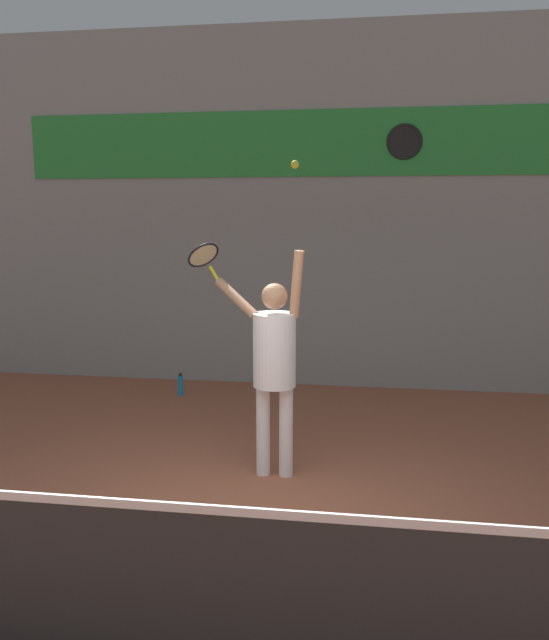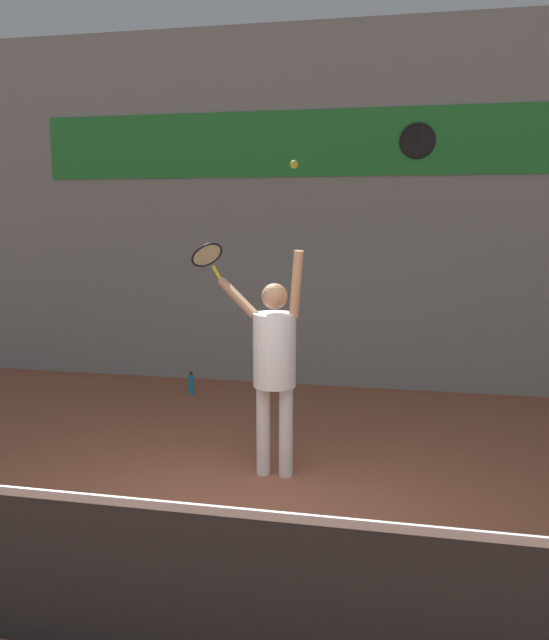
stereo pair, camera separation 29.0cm
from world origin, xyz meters
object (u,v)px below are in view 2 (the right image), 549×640
at_px(scoreboard_clock, 417,141).
at_px(water_bottle, 191,384).
at_px(tennis_player, 274,357).
at_px(tennis_ball, 294,164).
at_px(tennis_racket, 208,256).

xyz_separation_m(scoreboard_clock, water_bottle, (-2.94, -0.77, -3.27)).
bearing_deg(tennis_player, tennis_ball, -31.07).
bearing_deg(water_bottle, tennis_ball, -53.90).
distance_m(scoreboard_clock, water_bottle, 4.46).
relative_size(tennis_racket, tennis_ball, 5.88).
xyz_separation_m(scoreboard_clock, tennis_player, (-1.29, -3.19, -2.26)).
xyz_separation_m(tennis_ball, water_bottle, (-1.85, 2.54, -2.73)).
height_order(scoreboard_clock, tennis_player, scoreboard_clock).
height_order(tennis_player, water_bottle, tennis_player).
xyz_separation_m(tennis_player, water_bottle, (-1.65, 2.42, -1.01)).
distance_m(tennis_player, tennis_racket, 1.28).
distance_m(tennis_player, water_bottle, 3.09).
relative_size(tennis_player, water_bottle, 6.86).
bearing_deg(tennis_ball, water_bottle, 126.10).
height_order(tennis_player, tennis_ball, tennis_ball).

